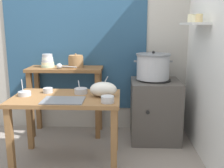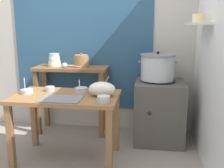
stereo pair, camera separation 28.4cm
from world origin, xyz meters
The scene contains 17 objects.
ground_plane centered at (0.00, 0.00, 0.00)m, with size 9.00×9.00×0.00m, color gray.
wall_back centered at (0.08, 1.10, 1.30)m, with size 4.40×0.12×2.60m.
wall_right centered at (1.40, 0.20, 1.30)m, with size 0.30×3.20×2.60m.
prep_table centered at (-0.09, 0.07, 0.61)m, with size 1.10×0.66×0.72m.
back_shelf_table centered at (-0.26, 0.83, 0.68)m, with size 0.96×0.40×0.90m.
stove_block centered at (0.90, 0.70, 0.38)m, with size 0.60×0.61×0.78m.
steamer_pot centered at (0.86, 0.72, 0.94)m, with size 0.47×0.42×0.35m.
clay_pot centered at (-0.12, 0.83, 0.98)m, with size 0.19×0.19×0.18m.
bowl_stack_enamel centered at (-0.49, 0.85, 0.98)m, with size 0.17×0.17×0.17m.
ladle centered at (-0.29, 0.71, 0.94)m, with size 0.27×0.12×0.07m.
serving_tray centered at (-0.09, -0.10, 0.72)m, with size 0.40×0.28×0.01m, color slate.
plastic_bag centered at (0.29, 0.08, 0.80)m, with size 0.28×0.19×0.15m, color silver.
prep_bowl_0 centered at (-0.32, 0.21, 0.75)m, with size 0.10×0.10×0.05m.
prep_bowl_1 centered at (0.04, 0.19, 0.75)m, with size 0.14×0.14×0.14m.
prep_bowl_2 centered at (-0.53, 0.08, 0.75)m, with size 0.13×0.13×0.17m.
prep_bowl_3 centered at (0.28, 0.31, 0.75)m, with size 0.13×0.13×0.17m.
prep_bowl_4 centered at (0.34, -0.14, 0.75)m, with size 0.12×0.12×0.06m.
Camera 2 is at (0.76, -2.53, 1.43)m, focal length 42.84 mm.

